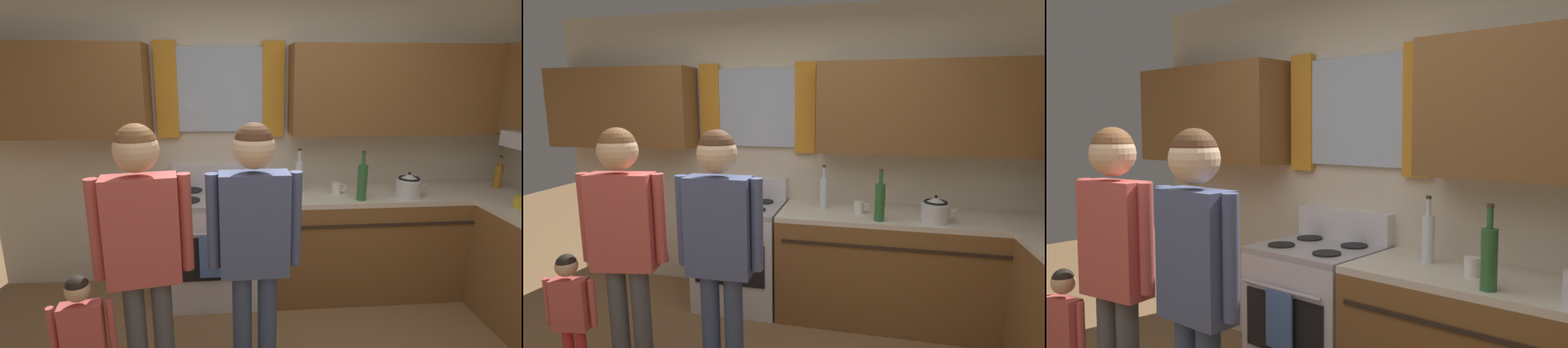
# 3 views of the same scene
# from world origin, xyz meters

# --- Properties ---
(back_wall_unit) EXTENTS (4.60, 0.42, 2.60)m
(back_wall_unit) POSITION_xyz_m (0.04, 1.82, 1.48)
(back_wall_unit) COLOR beige
(back_wall_unit) RESTS_ON ground
(kitchen_counter_run) EXTENTS (2.31, 1.89, 0.90)m
(kitchen_counter_run) POSITION_xyz_m (1.44, 1.20, 0.45)
(kitchen_counter_run) COLOR brown
(kitchen_counter_run) RESTS_ON ground
(stove_oven) EXTENTS (0.72, 0.67, 1.10)m
(stove_oven) POSITION_xyz_m (-0.40, 1.54, 0.47)
(stove_oven) COLOR silver
(stove_oven) RESTS_ON ground
(bottle_wine_green) EXTENTS (0.08, 0.08, 0.39)m
(bottle_wine_green) POSITION_xyz_m (0.78, 1.32, 1.05)
(bottle_wine_green) COLOR #2D6633
(bottle_wine_green) RESTS_ON kitchen_counter_run
(bottle_tall_clear) EXTENTS (0.07, 0.07, 0.37)m
(bottle_tall_clear) POSITION_xyz_m (0.33, 1.60, 1.04)
(bottle_tall_clear) COLOR silver
(bottle_tall_clear) RESTS_ON kitchen_counter_run
(mug_ceramic_white) EXTENTS (0.13, 0.08, 0.09)m
(mug_ceramic_white) POSITION_xyz_m (0.63, 1.50, 0.95)
(mug_ceramic_white) COLOR white
(mug_ceramic_white) RESTS_ON kitchen_counter_run
(stovetop_kettle) EXTENTS (0.27, 0.20, 0.21)m
(stovetop_kettle) POSITION_xyz_m (1.18, 1.37, 1.00)
(stovetop_kettle) COLOR silver
(stovetop_kettle) RESTS_ON kitchen_counter_run
(adult_holding_child) EXTENTS (0.50, 0.22, 1.64)m
(adult_holding_child) POSITION_xyz_m (-0.70, 0.35, 1.03)
(adult_holding_child) COLOR #4C4C51
(adult_holding_child) RESTS_ON ground
(adult_in_plaid) EXTENTS (0.51, 0.22, 1.63)m
(adult_in_plaid) POSITION_xyz_m (-0.13, 0.40, 1.03)
(adult_in_plaid) COLOR #38476B
(adult_in_plaid) RESTS_ON ground
(small_child) EXTENTS (0.31, 0.12, 0.91)m
(small_child) POSITION_xyz_m (-1.01, 0.23, 0.57)
(small_child) COLOR red
(small_child) RESTS_ON ground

